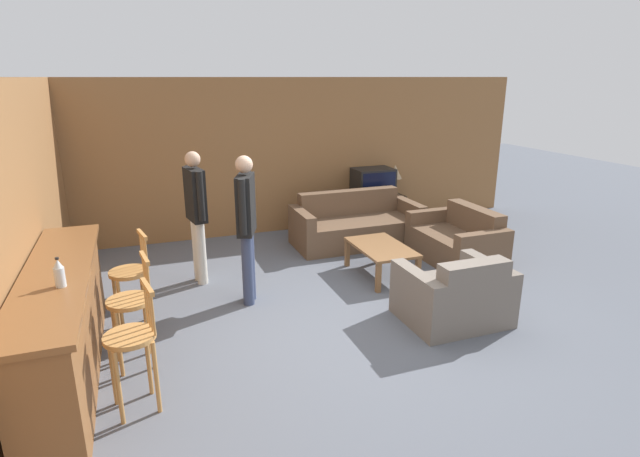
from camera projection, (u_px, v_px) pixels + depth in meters
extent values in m
plane|color=#565B66|center=(363.00, 321.00, 5.54)|extent=(24.00, 24.00, 0.00)
cube|color=olive|center=(273.00, 157.00, 8.45)|extent=(9.40, 0.08, 2.60)
cube|color=olive|center=(32.00, 206.00, 5.27)|extent=(0.08, 8.67, 2.60)
cube|color=brown|center=(65.00, 326.00, 4.42)|extent=(0.47, 2.76, 0.96)
cube|color=brown|center=(56.00, 274.00, 4.28)|extent=(0.55, 2.82, 0.05)
cylinder|color=#B77F42|center=(130.00, 337.00, 3.91)|extent=(0.47, 0.47, 0.04)
cylinder|color=#B77F42|center=(113.00, 371.00, 4.05)|extent=(0.04, 0.04, 0.63)
cylinder|color=#B77F42|center=(119.00, 388.00, 3.82)|extent=(0.04, 0.04, 0.63)
cylinder|color=#B77F42|center=(148.00, 361.00, 4.19)|extent=(0.04, 0.04, 0.63)
cylinder|color=#B77F42|center=(156.00, 378.00, 3.96)|extent=(0.04, 0.04, 0.63)
cylinder|color=#B77F42|center=(146.00, 304.00, 4.03)|extent=(0.02, 0.02, 0.35)
cylinder|color=#B77F42|center=(148.00, 307.00, 3.97)|extent=(0.02, 0.02, 0.35)
cylinder|color=#B77F42|center=(151.00, 311.00, 3.90)|extent=(0.02, 0.02, 0.35)
cylinder|color=#B77F42|center=(153.00, 315.00, 3.83)|extent=(0.02, 0.02, 0.35)
cube|color=#B77F42|center=(147.00, 287.00, 3.88)|extent=(0.10, 0.34, 0.04)
cylinder|color=#B77F42|center=(129.00, 301.00, 4.53)|extent=(0.45, 0.45, 0.04)
cylinder|color=#B77F42|center=(115.00, 331.00, 4.68)|extent=(0.04, 0.04, 0.63)
cylinder|color=#B77F42|center=(119.00, 345.00, 4.44)|extent=(0.04, 0.04, 0.63)
cylinder|color=#B77F42|center=(146.00, 324.00, 4.81)|extent=(0.04, 0.04, 0.63)
cylinder|color=#B77F42|center=(152.00, 337.00, 4.57)|extent=(0.04, 0.04, 0.63)
cylinder|color=#B77F42|center=(144.00, 273.00, 4.65)|extent=(0.02, 0.02, 0.35)
cylinder|color=#B77F42|center=(146.00, 276.00, 4.58)|extent=(0.02, 0.02, 0.35)
cylinder|color=#B77F42|center=(147.00, 279.00, 4.51)|extent=(0.02, 0.02, 0.35)
cylinder|color=#B77F42|center=(149.00, 282.00, 4.45)|extent=(0.02, 0.02, 0.35)
cube|color=#B77F42|center=(144.00, 258.00, 4.49)|extent=(0.08, 0.34, 0.04)
cylinder|color=#B77F42|center=(129.00, 272.00, 5.19)|extent=(0.47, 0.47, 0.04)
cylinder|color=#B77F42|center=(116.00, 300.00, 5.34)|extent=(0.04, 0.04, 0.63)
cylinder|color=#B77F42|center=(121.00, 310.00, 5.10)|extent=(0.04, 0.04, 0.63)
cylinder|color=#B77F42|center=(143.00, 294.00, 5.48)|extent=(0.04, 0.04, 0.63)
cylinder|color=#B77F42|center=(149.00, 304.00, 5.25)|extent=(0.04, 0.04, 0.63)
cylinder|color=#B77F42|center=(141.00, 249.00, 5.32)|extent=(0.02, 0.02, 0.35)
cylinder|color=#B77F42|center=(143.00, 251.00, 5.25)|extent=(0.02, 0.02, 0.35)
cylinder|color=#B77F42|center=(145.00, 253.00, 5.19)|extent=(0.02, 0.02, 0.35)
cylinder|color=#B77F42|center=(147.00, 255.00, 5.12)|extent=(0.02, 0.02, 0.35)
cube|color=#B77F42|center=(142.00, 234.00, 5.17)|extent=(0.10, 0.34, 0.04)
cube|color=brown|center=(357.00, 231.00, 8.05)|extent=(1.71, 0.93, 0.42)
cube|color=brown|center=(348.00, 202.00, 8.25)|extent=(1.71, 0.22, 0.40)
cube|color=brown|center=(302.00, 231.00, 7.71)|extent=(0.16, 0.93, 0.64)
cube|color=brown|center=(408.00, 219.00, 8.33)|extent=(0.16, 0.93, 0.64)
cube|color=#70665B|center=(452.00, 302.00, 5.53)|extent=(0.77, 0.88, 0.42)
cube|color=#70665B|center=(474.00, 279.00, 5.12)|extent=(0.77, 0.22, 0.38)
cube|color=#70665B|center=(487.00, 287.00, 5.66)|extent=(0.16, 0.88, 0.63)
cube|color=#70665B|center=(416.00, 299.00, 5.35)|extent=(0.16, 0.88, 0.63)
cube|color=brown|center=(454.00, 247.00, 7.31)|extent=(0.86, 1.11, 0.42)
cube|color=brown|center=(475.00, 219.00, 7.31)|extent=(0.22, 1.11, 0.36)
cube|color=brown|center=(431.00, 229.00, 7.85)|extent=(0.86, 0.16, 0.62)
cube|color=brown|center=(483.00, 254.00, 6.72)|extent=(0.86, 0.16, 0.62)
cube|color=brown|center=(381.00, 247.00, 6.71)|extent=(0.65, 1.06, 0.04)
cube|color=brown|center=(378.00, 278.00, 6.24)|extent=(0.06, 0.06, 0.39)
cube|color=brown|center=(418.00, 272.00, 6.43)|extent=(0.06, 0.06, 0.39)
cube|color=brown|center=(347.00, 253.00, 7.11)|extent=(0.06, 0.06, 0.39)
cube|color=brown|center=(383.00, 248.00, 7.30)|extent=(0.06, 0.06, 0.39)
cube|color=#2D2319|center=(372.00, 211.00, 9.08)|extent=(1.17, 0.44, 0.53)
cube|color=black|center=(373.00, 183.00, 8.92)|extent=(0.70, 0.50, 0.51)
cube|color=black|center=(379.00, 185.00, 8.70)|extent=(0.63, 0.01, 0.44)
cylinder|color=silver|center=(60.00, 277.00, 3.93)|extent=(0.08, 0.08, 0.16)
cone|color=silver|center=(58.00, 264.00, 3.89)|extent=(0.07, 0.07, 0.07)
cylinder|color=black|center=(57.00, 258.00, 3.88)|extent=(0.03, 0.03, 0.02)
cylinder|color=brown|center=(394.00, 194.00, 9.14)|extent=(0.16, 0.16, 0.02)
cylinder|color=brown|center=(395.00, 186.00, 9.10)|extent=(0.03, 0.03, 0.27)
cone|color=tan|center=(395.00, 172.00, 9.02)|extent=(0.25, 0.25, 0.24)
cylinder|color=silver|center=(201.00, 253.00, 6.44)|extent=(0.13, 0.13, 0.84)
cylinder|color=silver|center=(198.00, 250.00, 6.56)|extent=(0.13, 0.13, 0.84)
cube|color=black|center=(195.00, 195.00, 6.28)|extent=(0.24, 0.45, 0.67)
cylinder|color=black|center=(201.00, 196.00, 6.08)|extent=(0.08, 0.08, 0.62)
cylinder|color=black|center=(190.00, 189.00, 6.47)|extent=(0.08, 0.08, 0.62)
sphere|color=tan|center=(192.00, 159.00, 6.15)|extent=(0.19, 0.19, 0.19)
cylinder|color=#384260|center=(248.00, 270.00, 5.84)|extent=(0.13, 0.13, 0.86)
cylinder|color=#384260|center=(249.00, 266.00, 5.98)|extent=(0.13, 0.13, 0.86)
cube|color=black|center=(246.00, 205.00, 5.69)|extent=(0.31, 0.46, 0.68)
cylinder|color=black|center=(242.00, 207.00, 5.46)|extent=(0.09, 0.09, 0.63)
cylinder|color=black|center=(249.00, 197.00, 5.90)|extent=(0.09, 0.09, 0.63)
sphere|color=tan|center=(244.00, 164.00, 5.55)|extent=(0.20, 0.20, 0.20)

